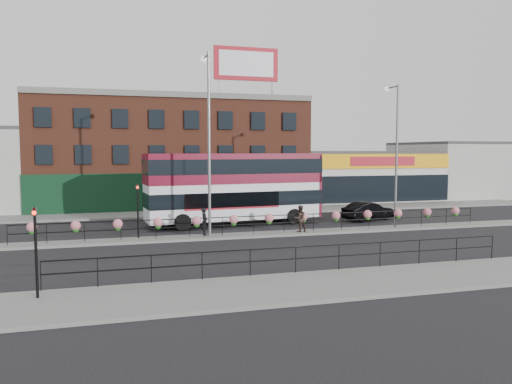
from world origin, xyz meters
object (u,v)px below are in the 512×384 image
object	(u,v)px
double_decker_bus	(235,181)
lamp_column_west	(208,128)
pedestrian_a	(205,222)
lamp_column_east	(395,143)
pedestrian_b	(300,219)
car	(368,211)

from	to	relation	value
double_decker_bus	lamp_column_west	world-z (taller)	lamp_column_west
pedestrian_a	lamp_column_east	distance (m)	13.94
lamp_column_west	double_decker_bus	bearing A→B (deg)	59.75
pedestrian_b	pedestrian_a	bearing A→B (deg)	-13.62
car	pedestrian_b	xyz separation A→B (m)	(-7.31, -4.54, 0.30)
car	lamp_column_east	world-z (taller)	lamp_column_east
double_decker_bus	pedestrian_a	distance (m)	6.09
double_decker_bus	car	size ratio (longest dim) A/B	2.85
car	pedestrian_a	world-z (taller)	pedestrian_a
double_decker_bus	pedestrian_a	xyz separation A→B (m)	(-3.08, -4.80, -2.15)
double_decker_bus	lamp_column_east	size ratio (longest dim) A/B	1.34
pedestrian_a	lamp_column_east	bearing A→B (deg)	-77.38
pedestrian_a	pedestrian_b	world-z (taller)	pedestrian_b
car	pedestrian_b	world-z (taller)	pedestrian_b
lamp_column_east	double_decker_bus	bearing A→B (deg)	154.73
pedestrian_b	lamp_column_west	world-z (taller)	lamp_column_west
double_decker_bus	pedestrian_b	distance (m)	6.35
pedestrian_a	lamp_column_west	bearing A→B (deg)	-82.37
lamp_column_west	lamp_column_east	distance (m)	12.84
double_decker_bus	lamp_column_west	distance (m)	6.61
pedestrian_b	lamp_column_east	distance (m)	8.51
double_decker_bus	car	xyz separation A→B (m)	(10.32, -0.63, -2.44)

